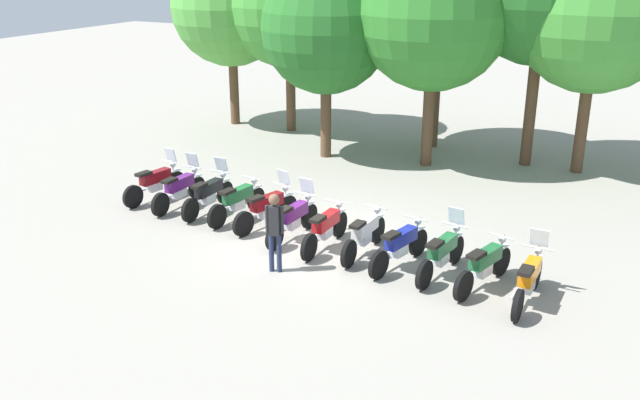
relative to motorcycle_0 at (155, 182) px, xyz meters
The scene contains 20 objects.
ground_plane 5.29m from the motorcycle_0, ahead, with size 80.00×80.00×0.00m, color gray.
motorcycle_0 is the anchor object (origin of this frame).
motorcycle_1 0.95m from the motorcycle_0, ahead, with size 0.62×2.19×1.37m.
motorcycle_2 1.90m from the motorcycle_0, ahead, with size 0.62×2.19×1.37m.
motorcycle_3 2.85m from the motorcycle_0, ahead, with size 0.66×2.18×0.99m.
motorcycle_4 3.82m from the motorcycle_0, ahead, with size 0.80×2.15×1.37m.
motorcycle_5 4.79m from the motorcycle_0, ahead, with size 0.62×2.19×1.37m.
motorcycle_6 5.75m from the motorcycle_0, ahead, with size 0.62×2.19×0.99m.
motorcycle_7 6.68m from the motorcycle_0, ahead, with size 0.62×2.19×0.99m.
motorcycle_8 7.66m from the motorcycle_0, ahead, with size 0.78×2.15×0.99m.
motorcycle_9 8.60m from the motorcycle_0, ahead, with size 0.68×2.18×1.37m.
motorcycle_10 9.57m from the motorcycle_0, ahead, with size 0.82×2.14×0.99m.
motorcycle_11 10.54m from the motorcycle_0, ahead, with size 0.62×2.19×1.37m.
person_0 5.85m from the motorcycle_0, 25.08° to the right, with size 0.41×0.29×1.78m.
tree_0 9.90m from the motorcycle_0, 109.13° to the left, with size 4.55×4.55×6.85m.
tree_1 9.56m from the motorcycle_0, 92.84° to the left, with size 4.59×4.59×6.99m.
tree_2 7.41m from the motorcycle_0, 68.58° to the left, with size 4.18×4.18×6.33m.
tree_3 10.95m from the motorcycle_0, 59.58° to the left, with size 4.44×4.44×6.69m.
tree_4 9.67m from the motorcycle_0, 48.98° to the left, with size 4.75×4.75×7.18m.
tree_6 13.65m from the motorcycle_0, 38.03° to the left, with size 4.88×4.88×7.40m.
Camera 1 is at (6.99, -13.45, 6.61)m, focal length 38.62 mm.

